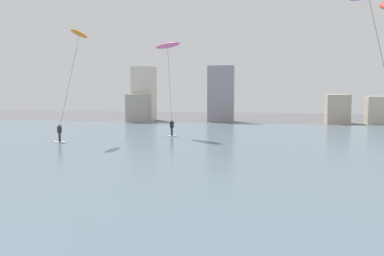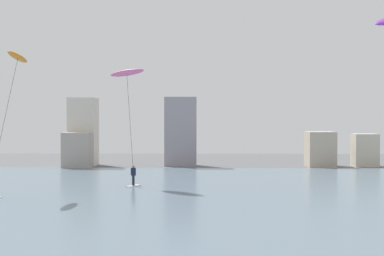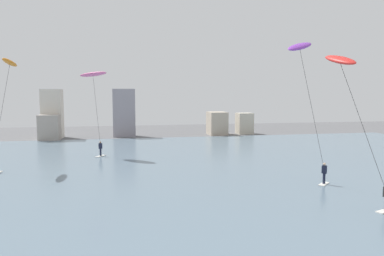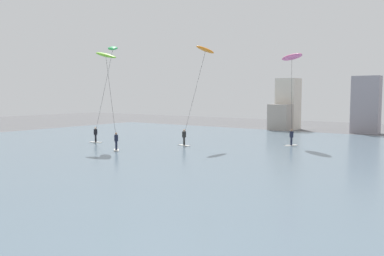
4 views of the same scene
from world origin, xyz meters
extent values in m
cube|color=slate|center=(0.00, 30.35, 0.05)|extent=(84.00, 52.00, 0.10)
cube|color=#A89E93|center=(-12.54, 57.38, 1.91)|extent=(2.92, 3.42, 3.83)
cube|color=beige|center=(-12.51, 59.78, 3.81)|extent=(2.98, 3.08, 7.63)
cube|color=gray|center=(-1.54, 59.85, 3.86)|extent=(3.53, 2.09, 7.71)
cube|color=#B7A893|center=(13.94, 59.36, 1.93)|extent=(2.93, 3.70, 3.87)
cube|color=beige|center=(18.91, 59.61, 1.81)|extent=(2.58, 2.53, 3.63)
cube|color=silver|center=(-4.34, 40.82, 0.13)|extent=(1.13, 1.41, 0.06)
cylinder|color=#191E33|center=(-4.34, 40.82, 0.55)|extent=(0.20, 0.20, 0.78)
cube|color=#191E33|center=(-4.34, 40.82, 1.24)|extent=(0.40, 0.37, 0.60)
sphere|color=#9E7051|center=(-4.34, 40.82, 1.65)|extent=(0.20, 0.20, 0.20)
cylinder|color=#333333|center=(-4.68, 41.50, 5.05)|extent=(0.72, 1.39, 7.73)
ellipsoid|color=pink|center=(-5.03, 42.18, 9.07)|extent=(3.73, 3.57, 0.79)
cube|color=silver|center=(-13.10, 34.49, 0.13)|extent=(1.46, 0.73, 0.06)
cylinder|color=black|center=(-13.10, 34.49, 0.55)|extent=(0.20, 0.20, 0.78)
cube|color=black|center=(-13.10, 34.49, 1.24)|extent=(0.29, 0.38, 0.60)
sphere|color=tan|center=(-13.10, 34.49, 1.65)|extent=(0.20, 0.20, 0.20)
cylinder|color=#333333|center=(-12.53, 35.55, 5.40)|extent=(1.16, 2.15, 8.43)
ellipsoid|color=orange|center=(-11.97, 36.61, 9.77)|extent=(1.16, 2.79, 0.97)
camera|label=1|loc=(5.16, -2.70, 5.30)|focal=42.45mm
camera|label=2|loc=(1.41, -2.39, 5.59)|focal=52.04mm
camera|label=3|loc=(-2.17, 0.89, 6.90)|focal=33.51mm
camera|label=4|loc=(10.90, 2.45, 5.26)|focal=37.51mm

